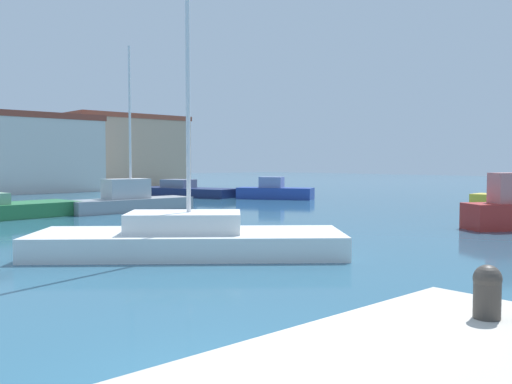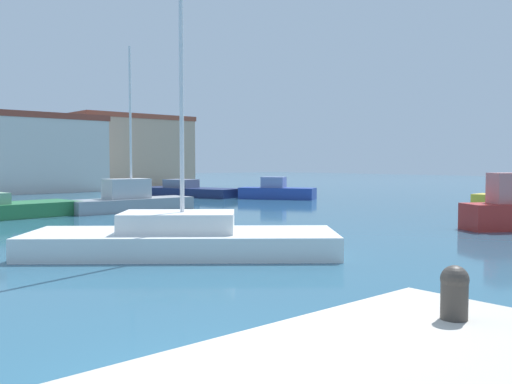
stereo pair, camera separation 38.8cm
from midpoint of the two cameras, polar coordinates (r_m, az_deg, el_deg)
The scene contains 8 objects.
water at distance 30.96m, azimuth -4.02°, elevation -1.63°, with size 160.00×160.00×0.00m, color #285670.
mooring_bollard at distance 5.64m, azimuth 21.55°, elevation -9.38°, with size 0.26×0.26×0.51m.
sailboat_white_center_channel at distance 15.44m, azimuth -6.90°, elevation -4.62°, with size 8.28×7.62×13.23m.
motorboat_navy_outer_mooring at distance 41.46m, azimuth -6.71°, elevation 0.12°, with size 4.79×8.38×1.25m.
motorboat_blue_far_right at distance 38.40m, azimuth 2.42°, elevation 0.05°, with size 4.08×5.30×1.52m.
sailboat_grey_near_pier at distance 29.43m, azimuth -12.40°, elevation -0.80°, with size 6.50×1.98×8.45m.
warehouse_block at distance 50.30m, azimuth -21.86°, elevation 3.73°, with size 11.83×5.40×6.58m.
yacht_club at distance 62.03m, azimuth -12.87°, elevation 4.15°, with size 12.73×7.86×7.53m.
Camera 2 is at (-3.55, -4.68, 2.54)m, focal length 39.04 mm.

